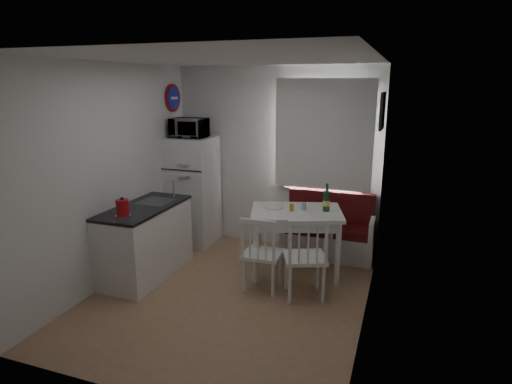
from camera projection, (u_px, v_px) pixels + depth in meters
floor at (230, 294)px, 4.92m from camera, size 3.00×3.50×0.02m
ceiling at (226, 59)px, 4.27m from camera, size 3.00×3.50×0.02m
wall_back at (276, 158)px, 6.20m from camera, size 3.00×0.02×2.60m
wall_front at (130, 239)px, 3.00m from camera, size 3.00×0.02×2.60m
wall_left at (112, 175)px, 5.08m from camera, size 0.02×3.50×2.60m
wall_right at (372, 197)px, 4.11m from camera, size 0.02×3.50×2.60m
window at (324, 138)px, 5.86m from camera, size 1.22×0.06×1.47m
curtain at (323, 135)px, 5.78m from camera, size 1.35×0.02×1.50m
kitchen_counter at (146, 240)px, 5.34m from camera, size 0.62×1.32×1.16m
wall_sign at (173, 98)px, 6.19m from camera, size 0.03×0.40×0.40m
picture_frame at (382, 111)px, 4.94m from camera, size 0.04×0.52×0.42m
bench at (328, 236)px, 5.95m from camera, size 1.25×0.48×0.90m
dining_table at (296, 218)px, 5.32m from camera, size 1.28×1.06×0.83m
chair_left at (260, 247)px, 4.84m from camera, size 0.44×0.42×0.49m
chair_right at (303, 250)px, 4.66m from camera, size 0.58×0.58×0.52m
fridge at (193, 191)px, 6.38m from camera, size 0.64×0.64×1.60m
microwave at (189, 128)px, 6.10m from camera, size 0.50×0.34×0.27m
kettle at (123, 208)px, 4.76m from camera, size 0.17×0.17×0.23m
wine_bottle at (327, 197)px, 5.23m from camera, size 0.09×0.09×0.34m
drinking_glass_orange at (292, 208)px, 5.25m from camera, size 0.05×0.05×0.09m
drinking_glass_blue at (304, 206)px, 5.30m from camera, size 0.06×0.06×0.09m
plate at (274, 207)px, 5.41m from camera, size 0.25×0.25×0.02m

